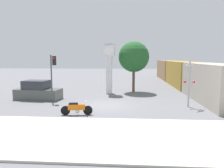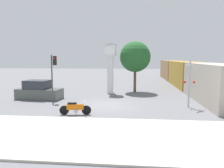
{
  "view_description": "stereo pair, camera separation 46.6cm",
  "coord_description": "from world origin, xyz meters",
  "px_view_note": "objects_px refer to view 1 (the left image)",
  "views": [
    {
      "loc": [
        1.83,
        -17.71,
        3.93
      ],
      "look_at": [
        0.45,
        1.13,
        1.65
      ],
      "focal_mm": 35.0,
      "sensor_mm": 36.0,
      "label": 1
    },
    {
      "loc": [
        2.3,
        -17.67,
        3.93
      ],
      "look_at": [
        0.45,
        1.13,
        1.65
      ],
      "focal_mm": 35.0,
      "sensor_mm": 36.0,
      "label": 2
    }
  ],
  "objects_px": {
    "motorcycle": "(77,108)",
    "railroad_crossing_signal": "(189,82)",
    "clock_tower": "(109,60)",
    "traffic_light": "(53,70)",
    "freight_train": "(182,74)",
    "parked_car": "(38,91)",
    "street_tree": "(134,57)"
  },
  "relations": [
    {
      "from": "street_tree",
      "to": "motorcycle",
      "type": "bearing_deg",
      "value": -111.5
    },
    {
      "from": "freight_train",
      "to": "parked_car",
      "type": "relative_size",
      "value": 7.34
    },
    {
      "from": "motorcycle",
      "to": "clock_tower",
      "type": "distance_m",
      "value": 9.92
    },
    {
      "from": "street_tree",
      "to": "parked_car",
      "type": "xyz_separation_m",
      "value": [
        -9.14,
        -5.21,
        -3.27
      ]
    },
    {
      "from": "motorcycle",
      "to": "traffic_light",
      "type": "height_order",
      "value": "traffic_light"
    },
    {
      "from": "motorcycle",
      "to": "parked_car",
      "type": "height_order",
      "value": "parked_car"
    },
    {
      "from": "clock_tower",
      "to": "parked_car",
      "type": "bearing_deg",
      "value": -148.58
    },
    {
      "from": "street_tree",
      "to": "parked_car",
      "type": "distance_m",
      "value": 11.02
    },
    {
      "from": "clock_tower",
      "to": "traffic_light",
      "type": "distance_m",
      "value": 6.76
    },
    {
      "from": "parked_car",
      "to": "traffic_light",
      "type": "bearing_deg",
      "value": -22.02
    },
    {
      "from": "traffic_light",
      "to": "railroad_crossing_signal",
      "type": "distance_m",
      "value": 11.59
    },
    {
      "from": "clock_tower",
      "to": "freight_train",
      "type": "relative_size",
      "value": 0.17
    },
    {
      "from": "freight_train",
      "to": "railroad_crossing_signal",
      "type": "xyz_separation_m",
      "value": [
        -2.66,
        -13.18,
        0.31
      ]
    },
    {
      "from": "street_tree",
      "to": "parked_car",
      "type": "bearing_deg",
      "value": -150.34
    },
    {
      "from": "railroad_crossing_signal",
      "to": "street_tree",
      "type": "xyz_separation_m",
      "value": [
        -4.21,
        7.44,
        2.0
      ]
    },
    {
      "from": "traffic_light",
      "to": "parked_car",
      "type": "relative_size",
      "value": 0.96
    },
    {
      "from": "clock_tower",
      "to": "railroad_crossing_signal",
      "type": "bearing_deg",
      "value": -41.72
    },
    {
      "from": "traffic_light",
      "to": "parked_car",
      "type": "bearing_deg",
      "value": 152.26
    },
    {
      "from": "railroad_crossing_signal",
      "to": "clock_tower",
      "type": "bearing_deg",
      "value": 138.28
    },
    {
      "from": "railroad_crossing_signal",
      "to": "parked_car",
      "type": "distance_m",
      "value": 13.59
    },
    {
      "from": "clock_tower",
      "to": "freight_train",
      "type": "height_order",
      "value": "clock_tower"
    },
    {
      "from": "freight_train",
      "to": "parked_car",
      "type": "xyz_separation_m",
      "value": [
        -16.01,
        -10.95,
        -0.95
      ]
    },
    {
      "from": "motorcycle",
      "to": "freight_train",
      "type": "bearing_deg",
      "value": 49.28
    },
    {
      "from": "freight_train",
      "to": "parked_car",
      "type": "height_order",
      "value": "freight_train"
    },
    {
      "from": "motorcycle",
      "to": "railroad_crossing_signal",
      "type": "relative_size",
      "value": 0.59
    },
    {
      "from": "freight_train",
      "to": "traffic_light",
      "type": "height_order",
      "value": "traffic_light"
    },
    {
      "from": "motorcycle",
      "to": "street_tree",
      "type": "bearing_deg",
      "value": 61.87
    },
    {
      "from": "traffic_light",
      "to": "parked_car",
      "type": "xyz_separation_m",
      "value": [
        -1.86,
        0.98,
        -2.12
      ]
    },
    {
      "from": "traffic_light",
      "to": "railroad_crossing_signal",
      "type": "bearing_deg",
      "value": -6.23
    },
    {
      "from": "clock_tower",
      "to": "parked_car",
      "type": "relative_size",
      "value": 1.27
    },
    {
      "from": "traffic_light",
      "to": "railroad_crossing_signal",
      "type": "relative_size",
      "value": 1.13
    },
    {
      "from": "clock_tower",
      "to": "freight_train",
      "type": "xyz_separation_m",
      "value": [
        9.57,
        7.02,
        -1.95
      ]
    }
  ]
}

